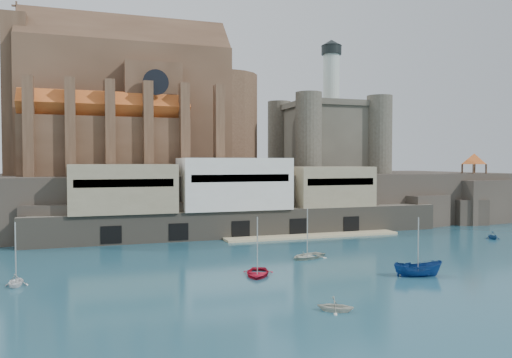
{
  "coord_description": "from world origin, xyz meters",
  "views": [
    {
      "loc": [
        -32.91,
        -56.82,
        12.41
      ],
      "look_at": [
        -3.23,
        32.0,
        9.14
      ],
      "focal_mm": 35.0,
      "sensor_mm": 36.0,
      "label": 1
    }
  ],
  "objects": [
    {
      "name": "ground",
      "position": [
        0.0,
        0.0,
        0.0
      ],
      "size": [
        300.0,
        300.0,
        0.0
      ],
      "primitive_type": "plane",
      "color": "#1A4456",
      "rests_on": "ground"
    },
    {
      "name": "promontory",
      "position": [
        -0.19,
        39.37,
        4.92
      ],
      "size": [
        100.0,
        36.0,
        10.0
      ],
      "color": "#2A241F",
      "rests_on": "ground"
    },
    {
      "name": "quay",
      "position": [
        -10.19,
        23.07,
        6.07
      ],
      "size": [
        70.0,
        12.0,
        13.05
      ],
      "color": "#665F52",
      "rests_on": "ground"
    },
    {
      "name": "church",
      "position": [
        -24.13,
        41.85,
        22.13
      ],
      "size": [
        47.0,
        25.93,
        30.51
      ],
      "color": "#4D3423",
      "rests_on": "promontory"
    },
    {
      "name": "castle_keep",
      "position": [
        16.08,
        41.08,
        18.31
      ],
      "size": [
        21.2,
        21.2,
        29.3
      ],
      "color": "#454136",
      "rests_on": "promontory"
    },
    {
      "name": "rock_outcrop",
      "position": [
        42.0,
        25.84,
        4.02
      ],
      "size": [
        14.5,
        10.5,
        8.7
      ],
      "color": "#2A241F",
      "rests_on": "ground"
    },
    {
      "name": "pavilion",
      "position": [
        42.0,
        26.0,
        12.73
      ],
      "size": [
        6.4,
        6.4,
        5.4
      ],
      "color": "#4D3423",
      "rests_on": "rock_outcrop"
    },
    {
      "name": "boat_0",
      "position": [
        -15.64,
        -5.61,
        0.0
      ],
      "size": [
        3.87,
        2.41,
        5.23
      ],
      "primitive_type": "imported",
      "rotation": [
        0.0,
        0.0,
        5.9
      ],
      "color": "#B30D25",
      "rests_on": "ground"
    },
    {
      "name": "boat_1",
      "position": [
        -13.71,
        -20.14,
        0.0
      ],
      "size": [
        2.76,
        3.05,
        3.02
      ],
      "primitive_type": "imported",
      "rotation": [
        0.0,
        0.0,
        0.99
      ],
      "color": "beige",
      "rests_on": "ground"
    },
    {
      "name": "boat_2",
      "position": [
        0.69,
        -11.62,
        0.0
      ],
      "size": [
        2.51,
        2.47,
        5.27
      ],
      "primitive_type": "imported",
      "rotation": [
        0.0,
        0.0,
        1.29
      ],
      "color": "navy",
      "rests_on": "ground"
    },
    {
      "name": "boat_4",
      "position": [
        -40.0,
        -2.47,
        0.0
      ],
      "size": [
        2.89,
        2.0,
        3.11
      ],
      "primitive_type": "imported",
      "rotation": [
        0.0,
        0.0,
        3.0
      ],
      "color": "white",
      "rests_on": "ground"
    },
    {
      "name": "boat_6",
      "position": [
        -6.46,
        1.51,
        0.0
      ],
      "size": [
        2.76,
        4.0,
        5.47
      ],
      "primitive_type": "imported",
      "rotation": [
        0.0,
        0.0,
        5.18
      ],
      "color": "beige",
      "rests_on": "ground"
    },
    {
      "name": "boat_7",
      "position": [
        28.41,
        6.68,
        0.0
      ],
      "size": [
        3.02,
        2.6,
        3.0
      ],
      "primitive_type": "imported",
      "rotation": [
        0.0,
        0.0,
        5.8
      ],
      "color": "navy",
      "rests_on": "ground"
    }
  ]
}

